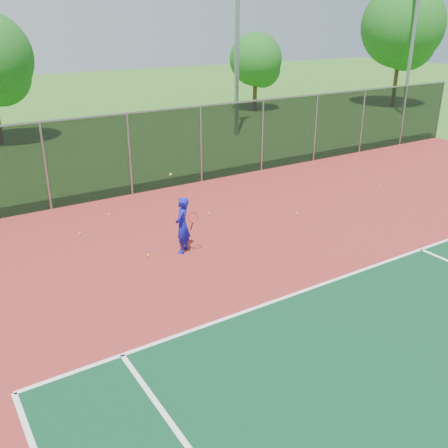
# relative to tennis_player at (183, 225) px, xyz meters

# --- Properties ---
(court_apron) EXTENTS (30.00, 20.00, 0.02)m
(court_apron) POSITION_rel_tennis_player_xyz_m (3.76, -4.53, -0.82)
(court_apron) COLOR maroon
(court_apron) RESTS_ON ground
(fence_back) EXTENTS (30.00, 0.06, 3.03)m
(fence_back) POSITION_rel_tennis_player_xyz_m (3.76, 5.47, 0.74)
(fence_back) COLOR black
(fence_back) RESTS_ON court_apron
(tennis_player) EXTENTS (0.69, 0.75, 2.31)m
(tennis_player) POSITION_rel_tennis_player_xyz_m (0.00, 0.00, 0.00)
(tennis_player) COLOR #1215A9
(tennis_player) RESTS_ON court_apron
(practice_ball_0) EXTENTS (0.07, 0.07, 0.07)m
(practice_ball_0) POSITION_rel_tennis_player_xyz_m (-2.08, 2.79, -0.77)
(practice_ball_0) COLOR #C5D018
(practice_ball_0) RESTS_ON court_apron
(practice_ball_1) EXTENTS (0.07, 0.07, 0.07)m
(practice_ball_1) POSITION_rel_tennis_player_xyz_m (10.08, 3.12, -0.77)
(practice_ball_1) COLOR #C5D018
(practice_ball_1) RESTS_ON court_apron
(practice_ball_3) EXTENTS (0.07, 0.07, 0.07)m
(practice_ball_3) POSITION_rel_tennis_player_xyz_m (4.58, 0.50, -0.77)
(practice_ball_3) COLOR #C5D018
(practice_ball_3) RESTS_ON court_apron
(practice_ball_4) EXTENTS (0.07, 0.07, 0.07)m
(practice_ball_4) POSITION_rel_tennis_player_xyz_m (-0.78, 3.78, -0.77)
(practice_ball_4) COLOR #C5D018
(practice_ball_4) RESTS_ON court_apron
(practice_ball_5) EXTENTS (0.07, 0.07, 0.07)m
(practice_ball_5) POSITION_rel_tennis_player_xyz_m (-0.97, 0.25, -0.77)
(practice_ball_5) COLOR #C5D018
(practice_ball_5) RESTS_ON court_apron
(practice_ball_6) EXTENTS (0.07, 0.07, 0.07)m
(practice_ball_6) POSITION_rel_tennis_player_xyz_m (2.07, 2.09, -0.77)
(practice_ball_6) COLOR #C5D018
(practice_ball_6) RESTS_ON court_apron
(practice_ball_8) EXTENTS (0.07, 0.07, 0.07)m
(practice_ball_8) POSITION_rel_tennis_player_xyz_m (9.26, 1.07, -0.77)
(practice_ball_8) COLOR #C5D018
(practice_ball_8) RESTS_ON court_apron
(floodlight_n) EXTENTS (0.90, 0.40, 12.30)m
(floodlight_n) POSITION_rel_tennis_player_xyz_m (9.86, 12.06, 6.10)
(floodlight_n) COLOR gray
(floodlight_n) RESTS_ON ground
(floodlight_ne) EXTENTS (0.90, 0.40, 12.30)m
(floodlight_ne) POSITION_rel_tennis_player_xyz_m (23.40, 11.47, 6.10)
(floodlight_ne) COLOR gray
(floodlight_ne) RESTS_ON ground
(tree_back_mid) EXTENTS (3.65, 3.65, 5.36)m
(tree_back_mid) POSITION_rel_tennis_player_xyz_m (15.71, 18.21, 2.53)
(tree_back_mid) COLOR #3A2515
(tree_back_mid) RESTS_ON ground
(tree_back_right) EXTENTS (5.88, 5.88, 8.63)m
(tree_back_right) POSITION_rel_tennis_player_xyz_m (25.67, 14.13, 4.59)
(tree_back_right) COLOR #3A2515
(tree_back_right) RESTS_ON ground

